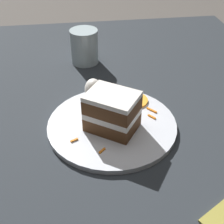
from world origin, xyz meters
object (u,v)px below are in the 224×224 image
plate (112,125)px  orange_garnish (134,100)px  drinking_glass (84,49)px  cake_slice (112,112)px  cream_dollop (94,90)px

plate → orange_garnish: bearing=140.3°
drinking_glass → cake_slice: bearing=6.2°
orange_garnish → cake_slice: bearing=-35.4°
plate → cream_dollop: cream_dollop is taller
plate → cream_dollop: 0.10m
cake_slice → orange_garnish: 0.11m
plate → orange_garnish: orange_garnish is taller
cake_slice → drinking_glass: 0.32m
cream_dollop → orange_garnish: bearing=78.2°
plate → orange_garnish: size_ratio=4.18×
cake_slice → drinking_glass: drinking_glass is taller
cream_dollop → orange_garnish: (0.02, 0.09, -0.02)m
cream_dollop → orange_garnish: cream_dollop is taller
plate → drinking_glass: drinking_glass is taller
plate → cake_slice: (0.01, -0.00, 0.05)m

